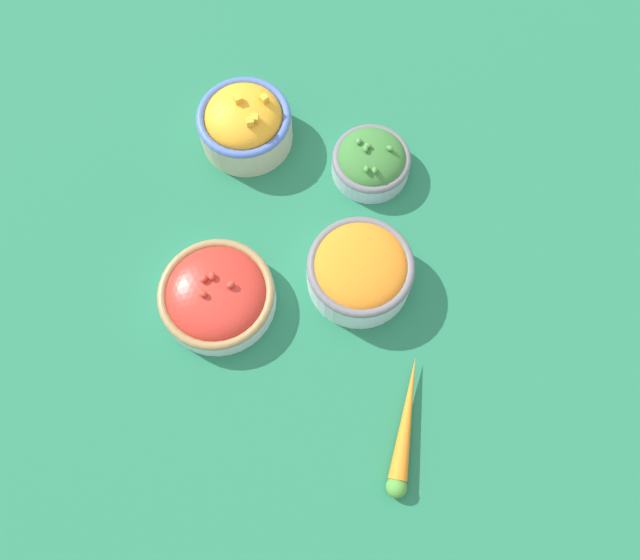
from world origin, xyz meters
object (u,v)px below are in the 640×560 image
bowl_carrots (360,270)px  loose_carrot (405,428)px  bowl_broccoli (371,161)px  bowl_squash (245,123)px  bowl_cherry_tomatoes (217,295)px

bowl_carrots → loose_carrot: bowl_carrots is taller
bowl_broccoli → loose_carrot: bowl_broccoli is taller
bowl_broccoli → bowl_squash: bearing=-98.4°
bowl_cherry_tomatoes → bowl_carrots: 0.19m
bowl_broccoli → bowl_carrots: size_ratio=0.80×
bowl_cherry_tomatoes → loose_carrot: (0.13, 0.26, -0.01)m
bowl_carrots → loose_carrot: 0.21m
bowl_carrots → bowl_squash: 0.28m
bowl_squash → bowl_carrots: bearing=43.9°
bowl_squash → loose_carrot: (0.39, 0.27, -0.03)m
bowl_carrots → bowl_squash: bowl_squash is taller
bowl_carrots → bowl_squash: bearing=-136.1°
bowl_squash → bowl_broccoli: bearing=81.6°
bowl_cherry_tomatoes → bowl_carrots: size_ratio=1.09×
bowl_cherry_tomatoes → loose_carrot: bowl_cherry_tomatoes is taller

